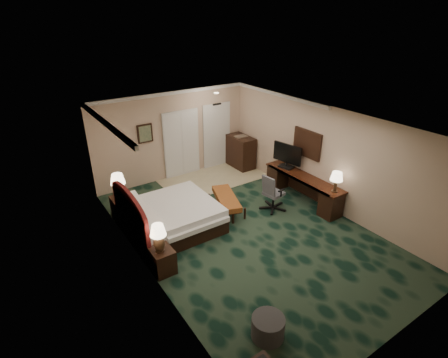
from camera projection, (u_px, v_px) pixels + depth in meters
floor at (246, 231)px, 8.42m from camera, size 5.00×7.50×0.00m
ceiling at (250, 123)px, 7.23m from camera, size 5.00×7.50×0.00m
wall_back at (173, 136)px, 10.63m from camera, size 5.00×0.00×2.70m
wall_front at (406, 277)px, 5.03m from camera, size 5.00×0.00×2.70m
wall_left at (142, 214)px, 6.57m from camera, size 0.00×7.50×2.70m
wall_right at (324, 157)px, 9.08m from camera, size 0.00×7.50×2.70m
crown_molding at (250, 125)px, 7.26m from camera, size 5.00×7.50×0.10m
tile_patch at (214, 178)px, 11.03m from camera, size 3.20×1.70×0.01m
headboard at (131, 218)px, 7.63m from camera, size 0.12×2.00×1.40m
entry_door at (217, 136)px, 11.51m from camera, size 1.02×0.06×2.18m
closet_doors at (182, 144)px, 10.85m from camera, size 1.20×0.06×2.10m
wall_art at (145, 134)px, 10.04m from camera, size 0.45×0.06×0.55m
wall_mirror at (307, 144)px, 9.42m from camera, size 0.05×0.95×0.75m
bed at (173, 217)px, 8.40m from camera, size 2.01×1.87×0.64m
nightstand_near at (162, 260)px, 7.02m from camera, size 0.42×0.48×0.53m
nightstand_far at (122, 208)px, 8.84m from camera, size 0.46×0.53×0.58m
lamp_near at (159, 238)px, 6.75m from camera, size 0.41×0.41×0.60m
lamp_far at (119, 187)px, 8.53m from camera, size 0.45×0.45×0.67m
bed_bench at (226, 204)px, 9.15m from camera, size 0.87×1.42×0.45m
ottoman at (268, 327)px, 5.63m from camera, size 0.61×0.61×0.39m
desk at (302, 188)px, 9.64m from camera, size 0.54×2.52×0.73m
tv at (287, 156)px, 9.87m from camera, size 0.26×0.90×0.71m
desk_lamp at (336, 182)px, 8.57m from camera, size 0.33×0.33×0.54m
desk_chair at (274, 192)px, 9.14m from camera, size 0.67×0.63×1.02m
minibar at (241, 152)px, 11.66m from camera, size 0.56×1.00×1.06m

